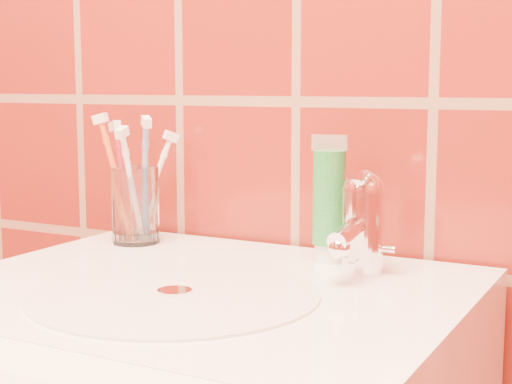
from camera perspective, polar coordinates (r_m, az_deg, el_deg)
The scene contains 8 objects.
glass_tumbler at distance 1.07m, azimuth -8.77°, elevation -0.94°, with size 0.06×0.06×0.10m, color white.
toothpaste_tube at distance 0.95m, azimuth 5.32°, elevation -0.81°, with size 0.04×0.04×0.15m.
faucet at distance 0.90m, azimuth 7.71°, elevation -1.91°, with size 0.05×0.11×0.12m.
toothbrush_0 at distance 1.05m, azimuth -8.13°, elevation 0.75°, with size 0.05×0.05×0.18m, color #6A89BC, non-canonical shape.
toothbrush_1 at distance 1.09m, azimuth -7.55°, elevation 0.38°, with size 0.05×0.07×0.16m, color white, non-canonical shape.
toothbrush_2 at distance 1.07m, azimuth -10.08°, elevation 0.91°, with size 0.07×0.03×0.18m, color orange, non-canonical shape.
toothbrush_3 at distance 1.09m, azimuth -9.69°, elevation 0.71°, with size 0.06×0.04×0.17m, color #A92435, non-canonical shape.
toothbrush_4 at distance 1.05m, azimuth -9.01°, elevation 0.34°, with size 0.03×0.07×0.17m, color white, non-canonical shape.
Camera 1 is at (0.44, 0.26, 1.07)m, focal length 55.00 mm.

